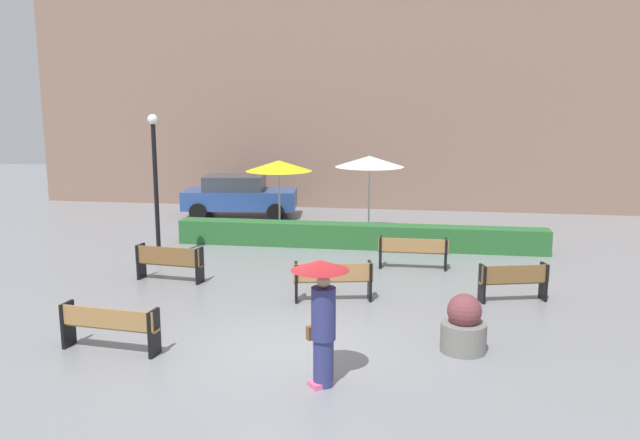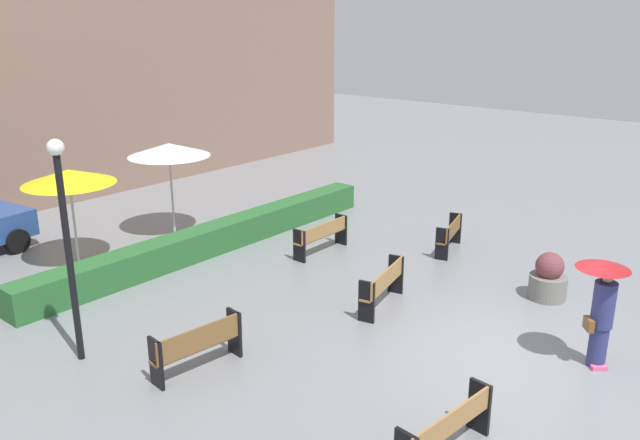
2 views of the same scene
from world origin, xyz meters
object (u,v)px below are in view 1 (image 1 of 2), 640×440
object	(u,v)px
bench_mid_center	(333,278)
bench_near_left	(109,325)
bench_far_right	(514,280)
parked_car	(239,195)
lamp_post	(155,172)
planter_pot	(464,327)
patio_umbrella_yellow	(279,166)
patio_umbrella_white	(370,162)
bench_far_left	(169,261)
pedestrian_with_umbrella	(322,308)
bench_back_row	(413,250)

from	to	relation	value
bench_mid_center	bench_near_left	xyz separation A→B (m)	(-3.51, -3.49, -0.03)
bench_far_right	parked_car	world-z (taller)	parked_car
bench_mid_center	bench_far_right	world-z (taller)	bench_mid_center
lamp_post	bench_near_left	bearing A→B (deg)	-74.55
planter_pot	bench_far_right	bearing A→B (deg)	67.98
bench_mid_center	patio_umbrella_yellow	xyz separation A→B (m)	(-2.81, 7.22, 1.70)
bench_far_right	planter_pot	size ratio (longest dim) A/B	1.47
bench_near_left	parked_car	bearing A→B (deg)	96.24
bench_near_left	parked_car	distance (m)	13.42
bench_far_right	patio_umbrella_white	size ratio (longest dim) A/B	0.60
bench_near_left	patio_umbrella_white	bearing A→B (deg)	71.07
bench_far_left	patio_umbrella_yellow	size ratio (longest dim) A/B	0.72
lamp_post	parked_car	size ratio (longest dim) A/B	0.91
planter_pot	patio_umbrella_yellow	xyz separation A→B (m)	(-5.48, 9.71, 1.78)
bench_near_left	pedestrian_with_umbrella	distance (m)	4.06
planter_pot	patio_umbrella_white	size ratio (longest dim) A/B	0.41
bench_far_left	bench_far_right	bearing A→B (deg)	-2.58
bench_far_right	pedestrian_with_umbrella	world-z (taller)	pedestrian_with_umbrella
bench_far_left	patio_umbrella_white	xyz separation A→B (m)	(4.37, 6.28, 1.91)
bench_back_row	parked_car	bearing A→B (deg)	134.55
bench_back_row	bench_near_left	size ratio (longest dim) A/B	0.98
lamp_post	parked_car	bearing A→B (deg)	87.37
bench_mid_center	bench_far_left	bearing A→B (deg)	166.89
patio_umbrella_white	parked_car	bearing A→B (deg)	153.27
bench_far_right	planter_pot	distance (m)	3.34
bench_back_row	bench_near_left	distance (m)	8.38
bench_mid_center	patio_umbrella_white	bearing A→B (deg)	88.61
patio_umbrella_yellow	parked_car	world-z (taller)	patio_umbrella_yellow
bench_mid_center	bench_far_left	size ratio (longest dim) A/B	1.02
bench_back_row	parked_car	distance (m)	9.49
planter_pot	lamp_post	xyz separation A→B (m)	(-7.96, 5.43, 2.00)
bench_near_left	bench_far_right	bearing A→B (deg)	28.86
patio_umbrella_white	bench_far_left	bearing A→B (deg)	-124.80
pedestrian_with_umbrella	patio_umbrella_yellow	bearing A→B (deg)	105.70
patio_umbrella_white	bench_mid_center	bearing A→B (deg)	-91.39
bench_mid_center	planter_pot	distance (m)	3.65
bench_mid_center	parked_car	bearing A→B (deg)	116.77
parked_car	bench_near_left	bearing A→B (deg)	-83.76
bench_far_left	lamp_post	xyz separation A→B (m)	(-1.10, 1.97, 1.94)
patio_umbrella_white	bench_near_left	bearing A→B (deg)	-108.93
lamp_post	patio_umbrella_yellow	bearing A→B (deg)	59.97
bench_near_left	bench_far_left	world-z (taller)	bench_far_left
bench_far_left	planter_pot	size ratio (longest dim) A/B	1.65
lamp_post	pedestrian_with_umbrella	bearing A→B (deg)	-51.54
bench_near_left	parked_car	world-z (taller)	parked_car
bench_far_left	patio_umbrella_white	distance (m)	7.88
bench_far_right	lamp_post	size ratio (longest dim) A/B	0.39
pedestrian_with_umbrella	bench_mid_center	bearing A→B (deg)	95.49
bench_mid_center	bench_back_row	distance (m)	3.52
pedestrian_with_umbrella	patio_umbrella_white	world-z (taller)	patio_umbrella_white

